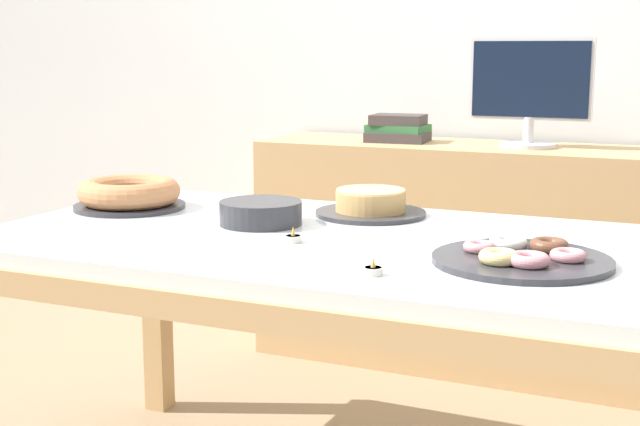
# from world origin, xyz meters

# --- Properties ---
(wall_back) EXTENTS (8.00, 0.10, 2.60)m
(wall_back) POSITION_xyz_m (0.00, 1.53, 1.30)
(wall_back) COLOR silver
(wall_back) RESTS_ON ground
(dining_table) EXTENTS (1.73, 0.93, 0.72)m
(dining_table) POSITION_xyz_m (0.00, 0.00, 0.64)
(dining_table) COLOR silver
(dining_table) RESTS_ON ground
(sideboard) EXTENTS (1.54, 0.44, 0.82)m
(sideboard) POSITION_xyz_m (0.00, 1.23, 0.41)
(sideboard) COLOR tan
(sideboard) RESTS_ON ground
(computer_monitor) EXTENTS (0.42, 0.20, 0.38)m
(computer_monitor) POSITION_xyz_m (0.20, 1.23, 1.01)
(computer_monitor) COLOR silver
(computer_monitor) RESTS_ON sideboard
(book_stack) EXTENTS (0.23, 0.19, 0.10)m
(book_stack) POSITION_xyz_m (-0.28, 1.23, 0.87)
(book_stack) COLOR #3F3838
(book_stack) RESTS_ON sideboard
(cake_chocolate_round) EXTENTS (0.30, 0.30, 0.07)m
(cake_chocolate_round) POSITION_xyz_m (-0.03, 0.29, 0.75)
(cake_chocolate_round) COLOR #333338
(cake_chocolate_round) RESTS_ON dining_table
(cake_golden_bundt) EXTENTS (0.31, 0.31, 0.08)m
(cake_golden_bundt) POSITION_xyz_m (-0.68, 0.12, 0.76)
(cake_golden_bundt) COLOR #333338
(cake_golden_bundt) RESTS_ON dining_table
(pastry_platter) EXTENTS (0.37, 0.37, 0.04)m
(pastry_platter) POSITION_xyz_m (0.45, -0.09, 0.73)
(pastry_platter) COLOR #333338
(pastry_platter) RESTS_ON dining_table
(plate_stack) EXTENTS (0.21, 0.21, 0.06)m
(plate_stack) POSITION_xyz_m (-0.24, 0.06, 0.75)
(plate_stack) COLOR #333338
(plate_stack) RESTS_ON dining_table
(tealight_left_edge) EXTENTS (0.04, 0.04, 0.04)m
(tealight_left_edge) POSITION_xyz_m (0.20, -0.31, 0.73)
(tealight_left_edge) COLOR silver
(tealight_left_edge) RESTS_ON dining_table
(tealight_near_front) EXTENTS (0.04, 0.04, 0.04)m
(tealight_near_front) POSITION_xyz_m (-0.35, 0.22, 0.73)
(tealight_near_front) COLOR silver
(tealight_near_front) RESTS_ON dining_table
(tealight_centre) EXTENTS (0.04, 0.04, 0.04)m
(tealight_centre) POSITION_xyz_m (-0.07, -0.10, 0.73)
(tealight_centre) COLOR silver
(tealight_centre) RESTS_ON dining_table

